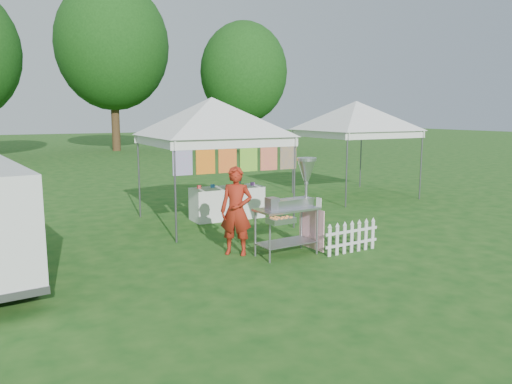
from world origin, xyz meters
TOP-DOWN VIEW (x-y plane):
  - ground at (0.00, 0.00)m, footprint 120.00×120.00m
  - canopy_main at (0.00, 3.49)m, footprint 4.24×4.24m
  - canopy_right at (5.50, 5.00)m, footprint 4.24×4.24m
  - tree_mid at (3.00, 28.00)m, footprint 7.60×7.60m
  - tree_right at (10.00, 22.00)m, footprint 5.60×5.60m
  - donut_cart at (0.30, 0.25)m, footprint 1.29×0.98m
  - vendor at (-0.70, 0.72)m, footprint 0.72×0.69m
  - picket_fence at (1.29, -0.19)m, footprint 1.26×0.09m
  - display_table at (0.49, 3.75)m, footprint 1.80×0.70m

SIDE VIEW (x-z plane):
  - ground at x=0.00m, z-range 0.00..0.00m
  - picket_fence at x=1.29m, z-range 0.01..0.57m
  - display_table at x=0.49m, z-range 0.00..0.80m
  - vendor at x=-0.70m, z-range 0.00..1.66m
  - donut_cart at x=0.30m, z-range 0.16..1.96m
  - canopy_main at x=0.00m, z-range 1.26..4.71m
  - canopy_right at x=5.50m, z-range 1.27..4.72m
  - tree_right at x=10.00m, z-range 0.97..9.39m
  - tree_mid at x=3.00m, z-range 1.38..12.90m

